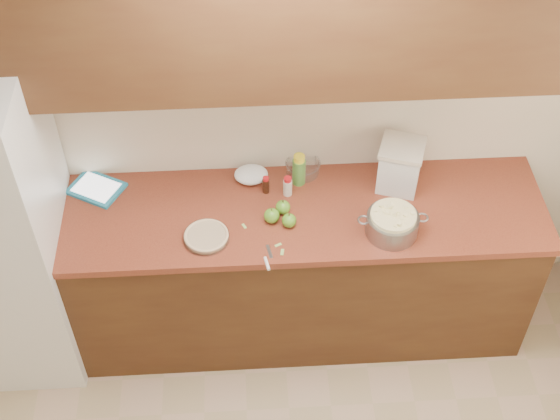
{
  "coord_description": "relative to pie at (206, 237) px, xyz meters",
  "views": [
    {
      "loc": [
        -0.17,
        -1.19,
        3.73
      ],
      "look_at": [
        -0.02,
        1.43,
        0.98
      ],
      "focal_mm": 50.0,
      "sensor_mm": 36.0,
      "label": 1
    }
  ],
  "objects": [
    {
      "name": "counter_run",
      "position": [
        0.38,
        0.17,
        -0.48
      ],
      "size": [
        2.64,
        0.68,
        0.92
      ],
      "color": "#482B14",
      "rests_on": "ground"
    },
    {
      "name": "upper_cabinets",
      "position": [
        0.38,
        0.32,
        1.01
      ],
      "size": [
        2.6,
        0.34,
        0.7
      ],
      "primitive_type": "cube",
      "color": "#503218",
      "rests_on": "room_shell"
    },
    {
      "name": "pie",
      "position": [
        0.0,
        0.0,
        0.0
      ],
      "size": [
        0.22,
        0.22,
        0.04
      ],
      "rotation": [
        0.0,
        0.0,
        0.02
      ],
      "color": "silver",
      "rests_on": "counter_run"
    },
    {
      "name": "colander",
      "position": [
        0.89,
        -0.01,
        0.04
      ],
      "size": [
        0.34,
        0.25,
        0.13
      ],
      "rotation": [
        0.0,
        0.0,
        -0.25
      ],
      "color": "gray",
      "rests_on": "counter_run"
    },
    {
      "name": "flour_canister",
      "position": [
        0.98,
        0.32,
        0.11
      ],
      "size": [
        0.27,
        0.27,
        0.26
      ],
      "rotation": [
        0.0,
        0.0,
        -0.32
      ],
      "color": "silver",
      "rests_on": "counter_run"
    },
    {
      "name": "tablet",
      "position": [
        -0.56,
        0.37,
        -0.01
      ],
      "size": [
        0.32,
        0.3,
        0.02
      ],
      "rotation": [
        0.0,
        0.0,
        -0.51
      ],
      "color": "teal",
      "rests_on": "counter_run"
    },
    {
      "name": "paring_knife",
      "position": [
        0.28,
        -0.16,
        -0.01
      ],
      "size": [
        0.05,
        0.16,
        0.02
      ],
      "rotation": [
        0.0,
        0.0,
        0.19
      ],
      "color": "gray",
      "rests_on": "counter_run"
    },
    {
      "name": "lemon_bottle",
      "position": [
        0.47,
        0.37,
        0.07
      ],
      "size": [
        0.07,
        0.07,
        0.18
      ],
      "rotation": [
        0.0,
        0.0,
        -0.03
      ],
      "color": "#4C8C38",
      "rests_on": "counter_run"
    },
    {
      "name": "cinnamon_shaker",
      "position": [
        0.41,
        0.28,
        0.04
      ],
      "size": [
        0.05,
        0.05,
        0.11
      ],
      "rotation": [
        0.0,
        0.0,
        -0.14
      ],
      "color": "beige",
      "rests_on": "counter_run"
    },
    {
      "name": "vanilla_bottle",
      "position": [
        0.3,
        0.31,
        0.03
      ],
      "size": [
        0.04,
        0.04,
        0.1
      ],
      "rotation": [
        0.0,
        0.0,
        0.36
      ],
      "color": "black",
      "rests_on": "counter_run"
    },
    {
      "name": "mixing_bowl",
      "position": [
        0.5,
        0.44,
        0.02
      ],
      "size": [
        0.18,
        0.18,
        0.07
      ],
      "rotation": [
        0.0,
        0.0,
        -0.11
      ],
      "color": "silver",
      "rests_on": "counter_run"
    },
    {
      "name": "paper_towel",
      "position": [
        0.23,
        0.4,
        0.02
      ],
      "size": [
        0.22,
        0.2,
        0.07
      ],
      "primitive_type": "ellipsoid",
      "rotation": [
        0.0,
        0.0,
        -0.38
      ],
      "color": "white",
      "rests_on": "counter_run"
    },
    {
      "name": "apple_left",
      "position": [
        0.32,
        0.1,
        0.02
      ],
      "size": [
        0.08,
        0.08,
        0.09
      ],
      "color": "#548E22",
      "rests_on": "counter_run"
    },
    {
      "name": "apple_center",
      "position": [
        0.38,
        0.16,
        0.02
      ],
      "size": [
        0.07,
        0.07,
        0.09
      ],
      "color": "#548E22",
      "rests_on": "counter_run"
    },
    {
      "name": "apple_front",
      "position": [
        0.4,
        0.07,
        0.02
      ],
      "size": [
        0.07,
        0.07,
        0.08
      ],
      "color": "#548E22",
      "rests_on": "counter_run"
    },
    {
      "name": "peel_a",
      "position": [
        0.36,
        -0.1,
        -0.02
      ],
      "size": [
        0.02,
        0.04,
        0.0
      ],
      "primitive_type": "cube",
      "rotation": [
        0.0,
        0.0,
        1.4
      ],
      "color": "#9CC560",
      "rests_on": "counter_run"
    },
    {
      "name": "peel_b",
      "position": [
        0.34,
        -0.06,
        -0.02
      ],
      "size": [
        0.04,
        0.03,
        0.0
      ],
      "primitive_type": "cube",
      "rotation": [
        0.0,
        0.0,
        0.44
      ],
      "color": "#9CC560",
      "rests_on": "counter_run"
    },
    {
      "name": "peel_c",
      "position": [
        0.18,
        0.07,
        -0.02
      ],
      "size": [
        0.03,
        0.04,
        0.0
      ],
      "primitive_type": "cube",
      "rotation": [
        0.0,
        0.0,
        2.0
      ],
      "color": "#9CC560",
      "rests_on": "counter_run"
    }
  ]
}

